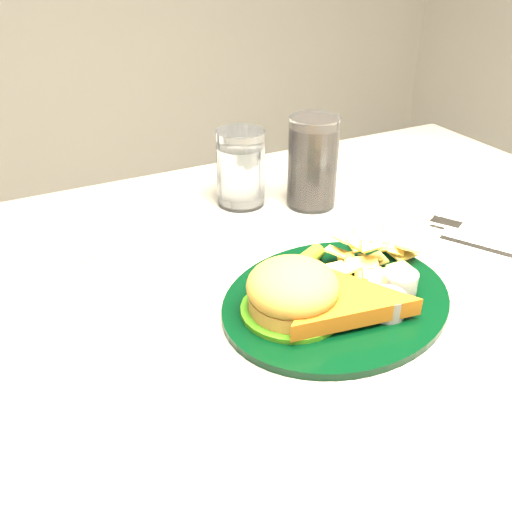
{
  "coord_description": "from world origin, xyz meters",
  "views": [
    {
      "loc": [
        -0.28,
        -0.49,
        1.12
      ],
      "look_at": [
        -0.03,
        -0.0,
        0.8
      ],
      "focal_mm": 40.0,
      "sensor_mm": 36.0,
      "label": 1
    }
  ],
  "objects_px": {
    "table": "(275,490)",
    "cola_glass": "(313,162)",
    "water_glass": "(241,168)",
    "dinner_plate": "(338,280)",
    "fork_napkin": "(485,248)"
  },
  "relations": [
    {
      "from": "table",
      "to": "cola_glass",
      "type": "height_order",
      "value": "cola_glass"
    },
    {
      "from": "table",
      "to": "water_glass",
      "type": "distance_m",
      "value": 0.49
    },
    {
      "from": "table",
      "to": "dinner_plate",
      "type": "distance_m",
      "value": 0.41
    },
    {
      "from": "water_glass",
      "to": "dinner_plate",
      "type": "bearing_deg",
      "value": -94.05
    },
    {
      "from": "cola_glass",
      "to": "fork_napkin",
      "type": "bearing_deg",
      "value": -61.57
    },
    {
      "from": "table",
      "to": "fork_napkin",
      "type": "distance_m",
      "value": 0.47
    },
    {
      "from": "water_glass",
      "to": "cola_glass",
      "type": "bearing_deg",
      "value": -29.33
    },
    {
      "from": "table",
      "to": "cola_glass",
      "type": "relative_size",
      "value": 8.83
    },
    {
      "from": "dinner_plate",
      "to": "cola_glass",
      "type": "height_order",
      "value": "cola_glass"
    },
    {
      "from": "table",
      "to": "dinner_plate",
      "type": "xyz_separation_m",
      "value": [
        0.04,
        -0.06,
        0.41
      ]
    },
    {
      "from": "table",
      "to": "fork_napkin",
      "type": "bearing_deg",
      "value": -11.15
    },
    {
      "from": "water_glass",
      "to": "cola_glass",
      "type": "relative_size",
      "value": 0.84
    },
    {
      "from": "dinner_plate",
      "to": "fork_napkin",
      "type": "bearing_deg",
      "value": -14.34
    },
    {
      "from": "water_glass",
      "to": "fork_napkin",
      "type": "xyz_separation_m",
      "value": [
        0.22,
        -0.28,
        -0.05
      ]
    },
    {
      "from": "water_glass",
      "to": "cola_glass",
      "type": "xyz_separation_m",
      "value": [
        0.09,
        -0.05,
        0.01
      ]
    }
  ]
}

